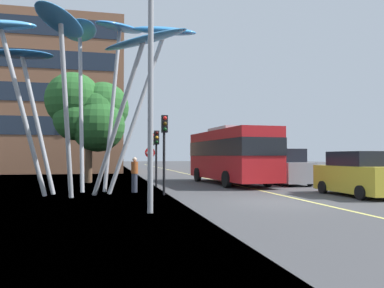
% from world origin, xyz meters
% --- Properties ---
extents(ground, '(120.00, 240.00, 0.10)m').
position_xyz_m(ground, '(-0.73, 0.00, -0.05)').
color(ground, '#424244').
extents(red_bus, '(3.28, 9.85, 3.65)m').
position_xyz_m(red_bus, '(1.29, 9.58, 1.99)').
color(red_bus, red).
rests_on(red_bus, ground).
extents(leaf_sculpture, '(10.51, 8.98, 9.29)m').
position_xyz_m(leaf_sculpture, '(-7.34, 5.04, 7.12)').
color(leaf_sculpture, '#9EA0A5').
rests_on(leaf_sculpture, ground).
extents(traffic_light_kerb_near, '(0.28, 0.42, 3.68)m').
position_xyz_m(traffic_light_kerb_near, '(-3.86, 3.53, 2.67)').
color(traffic_light_kerb_near, black).
rests_on(traffic_light_kerb_near, ground).
extents(traffic_light_kerb_far, '(0.28, 0.42, 3.27)m').
position_xyz_m(traffic_light_kerb_far, '(-3.66, 8.12, 2.38)').
color(traffic_light_kerb_far, black).
rests_on(traffic_light_kerb_far, ground).
extents(traffic_light_island_mid, '(0.28, 0.42, 3.29)m').
position_xyz_m(traffic_light_island_mid, '(-3.62, 10.70, 2.40)').
color(traffic_light_island_mid, black).
rests_on(traffic_light_island_mid, ground).
extents(traffic_light_opposite, '(0.28, 0.42, 3.56)m').
position_xyz_m(traffic_light_opposite, '(-3.25, 15.64, 2.59)').
color(traffic_light_opposite, black).
rests_on(traffic_light_opposite, ground).
extents(car_parked_near, '(1.97, 4.54, 2.01)m').
position_xyz_m(car_parked_near, '(4.56, 1.25, 0.95)').
color(car_parked_near, gold).
rests_on(car_parked_near, ground).
extents(car_parked_mid, '(2.03, 4.54, 2.24)m').
position_xyz_m(car_parked_mid, '(4.55, 8.41, 1.04)').
color(car_parked_mid, gray).
rests_on(car_parked_mid, ground).
extents(street_lamp, '(1.74, 0.44, 7.73)m').
position_xyz_m(street_lamp, '(-4.70, -1.80, 4.93)').
color(street_lamp, gray).
rests_on(street_lamp, ground).
extents(tree_pavement_near, '(5.71, 4.37, 7.57)m').
position_xyz_m(tree_pavement_near, '(-7.67, 13.24, 4.85)').
color(tree_pavement_near, brown).
rests_on(tree_pavement_near, ground).
extents(tree_pavement_far, '(4.86, 3.36, 7.53)m').
position_xyz_m(tree_pavement_far, '(-9.14, 27.16, 5.67)').
color(tree_pavement_far, brown).
rests_on(tree_pavement_far, ground).
extents(pedestrian, '(0.34, 0.34, 1.74)m').
position_xyz_m(pedestrian, '(-5.11, 5.22, 0.88)').
color(pedestrian, '#2D3342').
rests_on(pedestrian, ground).
extents(no_entry_sign, '(0.60, 0.12, 2.30)m').
position_xyz_m(no_entry_sign, '(-4.00, 8.50, 1.54)').
color(no_entry_sign, gray).
rests_on(no_entry_sign, ground).
extents(backdrop_building, '(23.23, 12.20, 16.64)m').
position_xyz_m(backdrop_building, '(-16.48, 32.12, 8.32)').
color(backdrop_building, brown).
rests_on(backdrop_building, ground).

